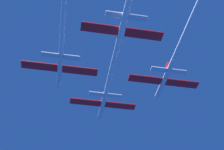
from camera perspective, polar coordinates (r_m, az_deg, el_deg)
jet_lead at (r=65.00m, az=-0.15°, el=0.76°), size 15.47×44.94×2.56m
jet_left_wing at (r=56.23m, az=-8.95°, el=9.50°), size 15.47×45.75×2.56m
jet_right_wing at (r=60.32m, az=12.74°, el=6.31°), size 15.47×46.07×2.56m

